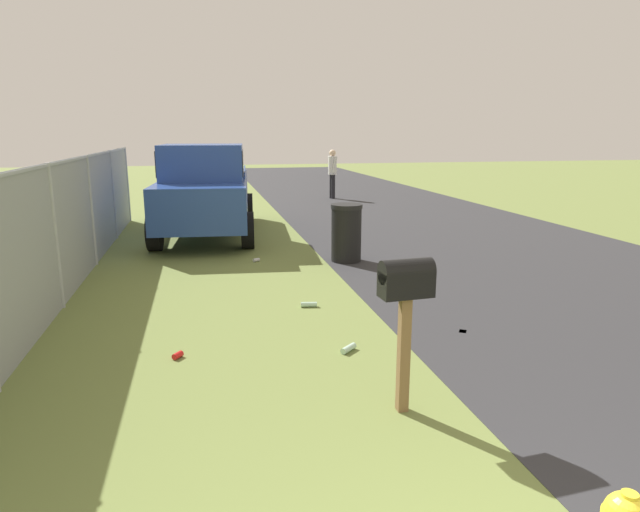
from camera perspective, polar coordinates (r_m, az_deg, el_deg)
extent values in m
cube|color=#2D2D30|center=(9.22, 25.90, -3.26)|extent=(60.00, 6.86, 0.01)
cylinder|color=yellow|center=(3.10, 29.56, -21.34)|extent=(0.08, 0.08, 0.08)
cube|color=brown|center=(4.75, 8.73, -10.15)|extent=(0.09, 0.09, 1.03)
cube|color=black|center=(4.54, 8.99, -2.89)|extent=(0.24, 0.45, 0.22)
cylinder|color=black|center=(4.51, 9.04, -1.55)|extent=(0.24, 0.45, 0.20)
cube|color=red|center=(4.62, 8.53, -1.75)|extent=(0.02, 0.04, 0.18)
cube|color=#284793|center=(13.02, -11.74, 6.06)|extent=(5.38, 2.30, 0.90)
cube|color=#284793|center=(12.32, -12.13, 9.55)|extent=(1.92, 1.86, 0.76)
cube|color=black|center=(12.32, -12.13, 9.55)|extent=(1.87, 1.89, 0.53)
cube|color=#284793|center=(14.08, -7.98, 8.78)|extent=(2.72, 0.31, 0.12)
cube|color=#284793|center=(14.20, -14.98, 8.51)|extent=(2.72, 0.31, 0.12)
cylinder|color=black|center=(11.34, -7.56, 2.69)|extent=(0.78, 0.32, 0.76)
cylinder|color=black|center=(11.50, -16.88, 2.39)|extent=(0.78, 0.32, 0.76)
cylinder|color=black|center=(14.76, -7.55, 5.03)|extent=(0.78, 0.32, 0.76)
cylinder|color=black|center=(14.88, -14.76, 4.78)|extent=(0.78, 0.32, 0.76)
cylinder|color=black|center=(10.10, 2.77, 2.20)|extent=(0.55, 0.55, 0.98)
cylinder|color=black|center=(10.02, 2.80, 5.19)|extent=(0.58, 0.58, 0.08)
cylinder|color=black|center=(19.78, 1.38, 7.24)|extent=(0.14, 0.14, 0.86)
cylinder|color=black|center=(19.90, 1.21, 7.28)|extent=(0.14, 0.14, 0.86)
cylinder|color=silver|center=(19.78, 1.31, 9.43)|extent=(0.30, 0.30, 0.65)
sphere|color=beige|center=(19.76, 1.31, 10.71)|extent=(0.23, 0.23, 0.23)
cylinder|color=silver|center=(19.60, 1.56, 9.50)|extent=(0.09, 0.18, 0.59)
cylinder|color=silver|center=(19.96, 1.05, 9.56)|extent=(0.09, 0.18, 0.59)
cylinder|color=#9EA3A8|center=(8.09, -25.92, 1.77)|extent=(0.07, 0.07, 1.96)
cylinder|color=#9EA3A8|center=(10.56, -22.77, 4.37)|extent=(0.07, 0.07, 1.96)
cylinder|color=#9EA3A8|center=(13.06, -20.81, 5.97)|extent=(0.07, 0.07, 1.96)
cylinder|color=#9EA3A8|center=(15.57, -19.47, 7.05)|extent=(0.07, 0.07, 1.96)
cube|color=#9EA3A8|center=(9.23, -24.68, 9.08)|extent=(12.76, 0.04, 0.04)
cube|color=gray|center=(9.32, -24.14, 3.24)|extent=(12.76, 0.01, 1.96)
cylinder|color=silver|center=(10.20, -6.67, -0.41)|extent=(0.11, 0.14, 0.07)
cylinder|color=#B2D8BF|center=(6.08, 2.99, -9.62)|extent=(0.20, 0.21, 0.07)
cylinder|color=red|center=(6.09, -14.63, -9.99)|extent=(0.14, 0.12, 0.07)
cube|color=silver|center=(6.87, 14.68, -7.60)|extent=(0.15, 0.13, 0.01)
cylinder|color=#B2D8BF|center=(7.54, -1.17, -5.08)|extent=(0.11, 0.23, 0.07)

